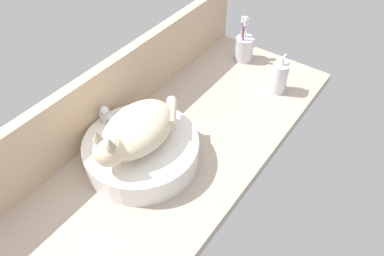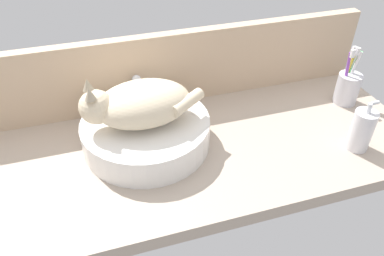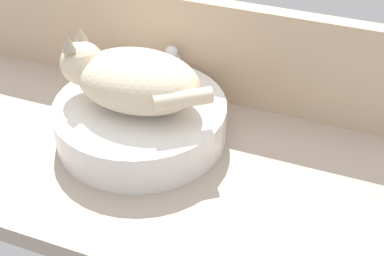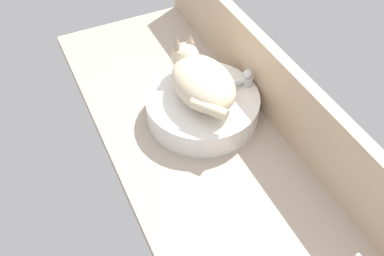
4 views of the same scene
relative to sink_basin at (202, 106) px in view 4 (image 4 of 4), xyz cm
name	(u,v)px [view 4 (image 4 of 4)]	position (x,y,z in cm)	size (l,w,h in cm)	color
ground_plane	(198,141)	(7.37, -5.07, -6.05)	(138.60, 53.06, 4.00)	#B2A08E
backsplash_panel	(273,84)	(7.37, 19.66, 7.52)	(138.60, 3.60, 23.13)	#CCAD8C
sink_basin	(202,106)	(0.00, 0.00, 0.00)	(34.97, 34.97, 8.09)	white
cat	(201,80)	(-1.36, -0.11, 9.80)	(32.39, 17.66, 14.00)	beige
faucet	(243,87)	(0.70, 13.73, 3.26)	(3.60, 11.84, 13.60)	silver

